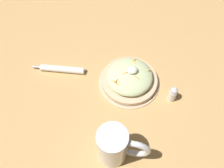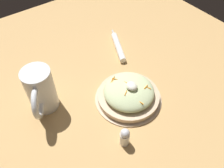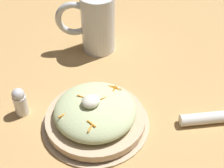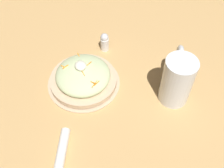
{
  "view_description": "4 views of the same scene",
  "coord_description": "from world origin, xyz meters",
  "px_view_note": "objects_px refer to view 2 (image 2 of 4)",
  "views": [
    {
      "loc": [
        0.16,
        0.45,
        0.82
      ],
      "look_at": [
        0.01,
        0.0,
        0.07
      ],
      "focal_mm": 39.33,
      "sensor_mm": 36.0,
      "label": 1
    },
    {
      "loc": [
        -0.44,
        0.32,
        0.65
      ],
      "look_at": [
        -0.02,
        0.01,
        0.06
      ],
      "focal_mm": 36.52,
      "sensor_mm": 36.0,
      "label": 2
    },
    {
      "loc": [
        -0.29,
        -0.45,
        0.54
      ],
      "look_at": [
        -0.0,
        0.01,
        0.06
      ],
      "focal_mm": 51.48,
      "sensor_mm": 36.0,
      "label": 3
    },
    {
      "loc": [
        0.49,
        -0.14,
        0.72
      ],
      "look_at": [
        0.01,
        0.04,
        0.07
      ],
      "focal_mm": 44.15,
      "sensor_mm": 36.0,
      "label": 4
    }
  ],
  "objects_px": {
    "beer_mug": "(41,92)",
    "napkin_roll": "(118,47)",
    "salt_shaker": "(125,137)",
    "salad_plate": "(129,93)"
  },
  "relations": [
    {
      "from": "beer_mug",
      "to": "napkin_roll",
      "type": "xyz_separation_m",
      "value": [
        0.09,
        -0.39,
        -0.06
      ]
    },
    {
      "from": "beer_mug",
      "to": "napkin_roll",
      "type": "relative_size",
      "value": 0.81
    },
    {
      "from": "salt_shaker",
      "to": "napkin_roll",
      "type": "bearing_deg",
      "value": -35.02
    },
    {
      "from": "salad_plate",
      "to": "salt_shaker",
      "type": "bearing_deg",
      "value": 136.85
    },
    {
      "from": "napkin_roll",
      "to": "salad_plate",
      "type": "bearing_deg",
      "value": 150.06
    },
    {
      "from": "napkin_roll",
      "to": "salt_shaker",
      "type": "xyz_separation_m",
      "value": [
        -0.37,
        0.26,
        0.02
      ]
    },
    {
      "from": "beer_mug",
      "to": "salt_shaker",
      "type": "height_order",
      "value": "beer_mug"
    },
    {
      "from": "salad_plate",
      "to": "salt_shaker",
      "type": "height_order",
      "value": "salad_plate"
    },
    {
      "from": "beer_mug",
      "to": "salad_plate",
      "type": "bearing_deg",
      "value": -120.42
    },
    {
      "from": "napkin_roll",
      "to": "salt_shaker",
      "type": "distance_m",
      "value": 0.45
    }
  ]
}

